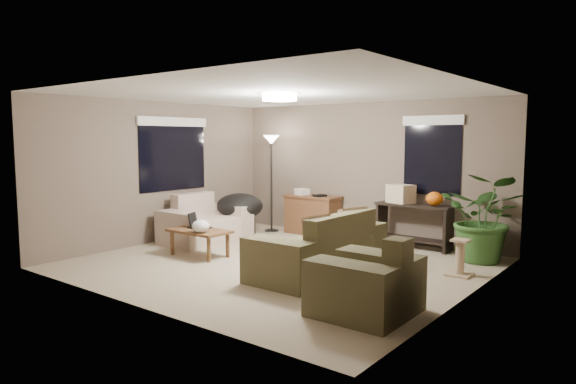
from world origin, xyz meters
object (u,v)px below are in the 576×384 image
Objects in this scene: houseplant at (485,228)px; armchair at (367,286)px; cat_scratching_post at (460,260)px; console_table at (414,222)px; main_sofa at (322,252)px; desk at (313,215)px; coffee_table at (199,234)px; loveseat at (205,224)px; papasan_chair at (240,211)px; floor_lamp at (271,151)px.

armchair is at bearing -95.09° from houseplant.
console_table is at bearing 134.17° from cat_scratching_post.
main_sofa is 2.88m from desk.
coffee_table is at bearing -170.61° from main_sofa.
main_sofa is at bearing -10.82° from loveseat.
coffee_table is 1.88m from papasan_chair.
coffee_table is at bearing -132.52° from console_table.
houseplant is (1.26, -0.28, 0.09)m from console_table.
main_sofa is at bearing -98.05° from console_table.
main_sofa is at bearing 140.18° from armchair.
armchair reaches higher than cat_scratching_post.
cat_scratching_post is at bearing -91.21° from houseplant.
console_table is at bearing 0.34° from desk.
coffee_table is (0.85, -0.91, 0.06)m from loveseat.
console_table is at bearing 47.48° from coffee_table.
desk is at bearing 55.43° from loveseat.
armchair is 3.52m from console_table.
armchair is (4.24, -1.65, 0.00)m from loveseat.
desk reaches higher than coffee_table.
coffee_table is 2.64m from desk.
desk is at bearing 127.65° from main_sofa.
papasan_chair is at bearing -110.84° from floor_lamp.
armchair is at bearing -47.69° from desk.
main_sofa reaches higher than console_table.
desk is 3.35m from houseplant.
armchair reaches higher than papasan_chair.
floor_lamp reaches higher than coffee_table.
papasan_chair is at bearing -171.90° from houseplant.
cat_scratching_post is (0.26, 2.10, -0.08)m from armchair.
armchair is 0.77× the size of console_table.
desk is (0.34, 2.62, 0.02)m from coffee_table.
floor_lamp reaches higher than papasan_chair.
loveseat is 4.75m from houseplant.
armchair reaches higher than coffee_table.
main_sofa is 2.20× the size of coffee_table.
coffee_table is 0.92× the size of papasan_chair.
armchair is (1.31, -1.09, 0.00)m from main_sofa.
console_table is at bearing 27.90° from loveseat.
armchair is 4.83m from papasan_chair.
houseplant reaches higher than cat_scratching_post.
main_sofa is at bearing -38.23° from floor_lamp.
loveseat is 1.45× the size of desk.
loveseat is 1.24m from coffee_table.
coffee_table is 0.75× the size of houseplant.
loveseat is 0.84m from papasan_chair.
console_table is 0.97× the size of houseplant.
floor_lamp is (-2.59, 2.04, 1.30)m from main_sofa.
desk is 3.55m from cat_scratching_post.
loveseat reaches higher than papasan_chair.
cat_scratching_post is at bearing -13.90° from floor_lamp.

